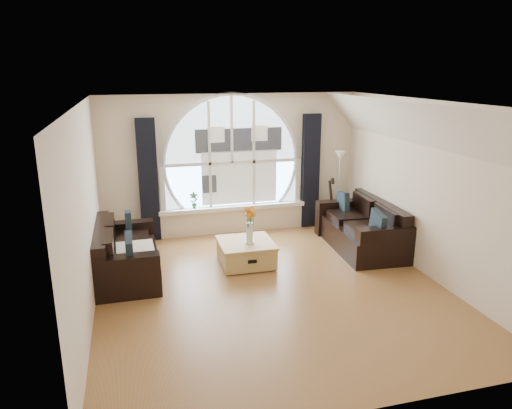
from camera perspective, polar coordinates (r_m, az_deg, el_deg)
name	(u,v)px	position (r m, az deg, el deg)	size (l,w,h in m)	color
ground	(272,288)	(7.18, 1.88, -10.01)	(5.00, 5.50, 0.01)	brown
ceiling	(273,103)	(6.47, 2.10, 12.04)	(5.00, 5.50, 0.01)	silver
wall_back	(231,165)	(9.30, -2.95, 4.79)	(5.00, 0.01, 2.70)	beige
wall_front	(364,282)	(4.30, 12.81, -9.02)	(5.00, 0.01, 2.70)	beige
wall_left	(85,214)	(6.46, -19.77, -1.11)	(0.01, 5.50, 2.70)	beige
wall_right	(428,190)	(7.78, 19.89, 1.67)	(0.01, 5.50, 2.70)	beige
attic_slope	(417,125)	(7.45, 18.69, 9.02)	(0.92, 5.50, 0.72)	silver
arched_window	(232,151)	(9.22, -2.94, 6.43)	(2.60, 0.06, 2.15)	silver
window_sill	(233,207)	(9.40, -2.75, -0.35)	(2.90, 0.22, 0.08)	white
window_frame	(232,151)	(9.19, -2.90, 6.41)	(2.76, 0.08, 2.15)	white
neighbor_house	(239,157)	(9.26, -1.99, 5.70)	(1.70, 0.02, 1.50)	silver
curtain_left	(148,181)	(9.03, -12.76, 2.79)	(0.35, 0.12, 2.30)	black
curtain_right	(311,172)	(9.68, 6.54, 3.94)	(0.35, 0.12, 2.30)	black
sofa_left	(127,251)	(7.73, -15.20, -5.42)	(0.92, 1.84, 0.82)	black
sofa_right	(361,227)	(8.78, 12.41, -2.65)	(0.97, 1.94, 0.86)	black
coffee_chest	(246,252)	(7.94, -1.20, -5.67)	(0.89, 0.89, 0.43)	tan
throw_blanket	(135,251)	(7.43, -14.24, -5.40)	(0.55, 0.55, 0.10)	silver
vase_flowers	(249,220)	(7.69, -0.79, -1.92)	(0.24, 0.24, 0.70)	white
floor_lamp	(338,191)	(9.64, 9.82, 1.62)	(0.24, 0.24, 1.60)	#B2B2B2
guitar	(330,202)	(9.78, 8.79, 0.24)	(0.36, 0.24, 1.06)	brown
potted_plant	(194,200)	(9.22, -7.45, 0.51)	(0.17, 0.12, 0.32)	#1E6023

